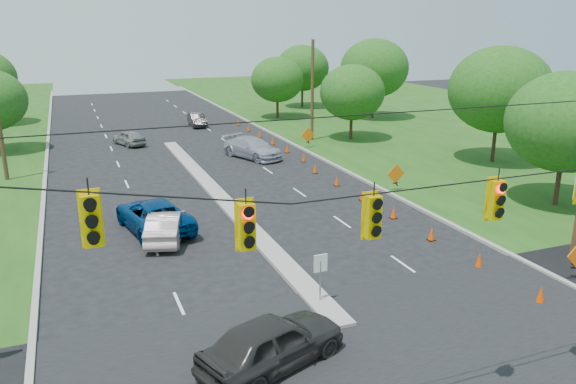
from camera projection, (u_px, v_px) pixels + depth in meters
name	position (u px, v px, depth m)	size (l,w,h in m)	color
curb_left	(45.00, 177.00, 39.23)	(0.25, 110.00, 0.16)	gray
curb_right	(310.00, 154.00, 46.34)	(0.25, 110.00, 0.16)	gray
median	(219.00, 197.00, 34.76)	(1.00, 34.00, 0.18)	gray
median_sign	(320.00, 269.00, 20.98)	(0.55, 0.06, 2.05)	gray
signal_span	(441.00, 249.00, 13.72)	(25.60, 0.32, 9.00)	#422D1C
utility_pole_far_right	(312.00, 91.00, 50.35)	(0.28, 0.28, 9.00)	#422D1C
cone_0	(541.00, 295.00, 21.40)	(0.32, 0.32, 0.70)	#FB4000
cone_1	(479.00, 260.00, 24.52)	(0.32, 0.32, 0.70)	#FB4000
cone_2	(431.00, 234.00, 27.64)	(0.32, 0.32, 0.70)	#FB4000
cone_3	(394.00, 212.00, 30.76)	(0.32, 0.32, 0.70)	#FB4000
cone_4	(363.00, 195.00, 33.88)	(0.32, 0.32, 0.70)	#FB4000
cone_5	(337.00, 181.00, 36.99)	(0.32, 0.32, 0.70)	#FB4000
cone_6	(315.00, 169.00, 40.11)	(0.32, 0.32, 0.70)	#FB4000
cone_7	(304.00, 157.00, 43.44)	(0.32, 0.32, 0.70)	#FB4000
cone_8	(287.00, 149.00, 46.56)	(0.32, 0.32, 0.70)	#FB4000
cone_9	(273.00, 141.00, 49.68)	(0.32, 0.32, 0.70)	#FB4000
cone_10	(260.00, 134.00, 52.80)	(0.32, 0.32, 0.70)	#FB4000
cone_11	(249.00, 128.00, 55.92)	(0.32, 0.32, 0.70)	#FB4000
cone_12	(238.00, 122.00, 59.03)	(0.32, 0.32, 0.70)	#FB4000
work_sign_1	(396.00, 175.00, 35.58)	(1.27, 0.58, 1.37)	black
work_sign_2	(308.00, 136.00, 48.05)	(1.27, 0.58, 1.37)	black
tree_7	(567.00, 122.00, 31.66)	(6.72, 6.72, 7.84)	black
tree_8	(500.00, 90.00, 41.80)	(7.56, 7.56, 8.82)	black
tree_9	(352.00, 92.00, 50.73)	(5.88, 5.88, 6.86)	black
tree_10	(374.00, 68.00, 62.10)	(7.56, 7.56, 8.82)	black
tree_11	(302.00, 68.00, 70.67)	(6.72, 6.72, 7.84)	black
tree_12	(277.00, 80.00, 62.50)	(5.88, 5.88, 6.86)	black
black_sedan	(272.00, 342.00, 17.29)	(2.00, 4.96, 1.69)	#2A2828
white_sedan	(166.00, 226.00, 27.60)	(1.56, 4.46, 1.47)	#BEA2A2
blue_pickup	(154.00, 215.00, 28.89)	(2.73, 5.92, 1.64)	navy
silver_car_far	(252.00, 148.00, 44.67)	(2.28, 5.60, 1.63)	#9EA0AF
silver_car_oncoming	(129.00, 138.00, 49.38)	(1.56, 3.88, 1.32)	gray
dark_car_receding	(197.00, 120.00, 58.63)	(1.44, 4.14, 1.36)	black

